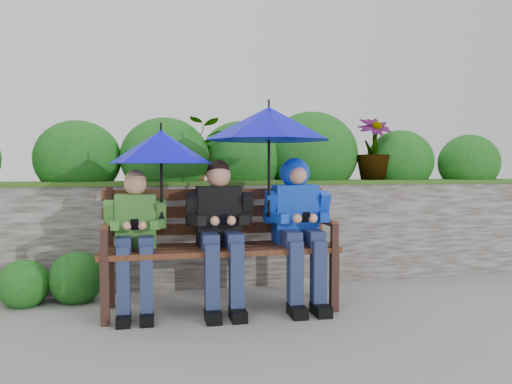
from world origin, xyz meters
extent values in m
plane|color=gray|center=(0.00, 0.00, 0.00)|extent=(60.00, 60.00, 0.00)
cube|color=#4E4742|center=(0.00, 0.75, 0.50)|extent=(8.00, 0.40, 1.00)
cube|color=#2E5618|center=(0.00, 0.75, 1.01)|extent=(8.00, 0.42, 0.04)
cube|color=#2E5618|center=(0.00, 1.95, 0.48)|extent=(8.00, 2.00, 0.96)
ellipsoid|color=#14561A|center=(-1.60, 0.92, 1.25)|extent=(0.83, 0.66, 0.74)
ellipsoid|color=#14561A|center=(-0.76, 0.85, 1.26)|extent=(0.88, 0.70, 0.79)
ellipsoid|color=#14561A|center=(0.04, 1.04, 1.26)|extent=(0.87, 0.70, 0.78)
ellipsoid|color=#14561A|center=(0.81, 1.03, 1.31)|extent=(1.02, 0.82, 0.92)
ellipsoid|color=#14561A|center=(1.81, 0.95, 1.23)|extent=(0.77, 0.61, 0.69)
ellipsoid|color=#14561A|center=(2.58, 0.82, 1.21)|extent=(0.70, 0.56, 0.63)
sphere|color=#DD9FBB|center=(-1.78, 0.85, 1.15)|extent=(0.14, 0.14, 0.14)
sphere|color=#DD9FBB|center=(0.02, 0.85, 1.15)|extent=(0.14, 0.14, 0.14)
sphere|color=#DD9FBB|center=(1.85, 0.85, 1.15)|extent=(0.14, 0.14, 0.14)
imported|color=#14561A|center=(-0.48, 0.85, 1.34)|extent=(0.56, 0.48, 0.62)
imported|color=#14561A|center=(1.44, 0.85, 1.37)|extent=(0.38, 0.38, 0.67)
sphere|color=#14561A|center=(-1.55, 0.35, 0.20)|extent=(0.47, 0.47, 0.47)
sphere|color=#14561A|center=(-1.96, 0.30, 0.18)|extent=(0.42, 0.42, 0.42)
cube|color=#352019|center=(-1.24, -0.39, 0.24)|extent=(0.06, 0.06, 0.48)
cube|color=#352019|center=(-1.24, 0.08, 0.24)|extent=(0.06, 0.06, 0.48)
cube|color=#352019|center=(0.54, -0.39, 0.24)|extent=(0.06, 0.06, 0.48)
cube|color=#352019|center=(0.54, 0.08, 0.24)|extent=(0.06, 0.06, 0.48)
cube|color=#552D17|center=(-0.35, -0.36, 0.50)|extent=(1.91, 0.11, 0.04)
cube|color=#552D17|center=(-0.35, -0.22, 0.50)|extent=(1.91, 0.11, 0.04)
cube|color=#552D17|center=(-0.35, -0.08, 0.50)|extent=(1.91, 0.11, 0.04)
cube|color=#552D17|center=(-0.35, 0.06, 0.50)|extent=(1.91, 0.11, 0.04)
cube|color=#352019|center=(-1.24, 0.11, 0.74)|extent=(0.05, 0.05, 0.53)
cube|color=#552D17|center=(-1.24, -0.15, 0.71)|extent=(0.05, 0.50, 0.04)
cube|color=#352019|center=(-1.24, -0.39, 0.59)|extent=(0.05, 0.05, 0.23)
cube|color=#352019|center=(0.54, 0.11, 0.74)|extent=(0.05, 0.05, 0.53)
cube|color=#552D17|center=(0.54, -0.15, 0.71)|extent=(0.05, 0.50, 0.04)
cube|color=#352019|center=(0.54, -0.39, 0.59)|extent=(0.05, 0.05, 0.23)
cube|color=#552D17|center=(-0.35, 0.12, 0.64)|extent=(1.91, 0.04, 0.10)
cube|color=#552D17|center=(-0.35, 0.12, 0.78)|extent=(1.91, 0.04, 0.10)
cube|color=#552D17|center=(-0.35, 0.12, 0.93)|extent=(1.91, 0.04, 0.10)
cube|color=#29791D|center=(-1.02, -0.05, 0.74)|extent=(0.32, 0.19, 0.43)
sphere|color=tan|center=(-1.02, -0.07, 1.03)|extent=(0.18, 0.18, 0.18)
sphere|color=tan|center=(-1.02, -0.06, 1.06)|extent=(0.17, 0.17, 0.17)
cube|color=#20294D|center=(-1.11, -0.20, 0.58)|extent=(0.11, 0.30, 0.11)
cube|color=#20294D|center=(-1.11, -0.35, 0.29)|extent=(0.09, 0.10, 0.58)
cube|color=black|center=(-1.11, -0.41, 0.04)|extent=(0.10, 0.21, 0.08)
cube|color=#20294D|center=(-0.94, -0.20, 0.58)|extent=(0.11, 0.30, 0.11)
cube|color=#20294D|center=(-0.94, -0.35, 0.29)|extent=(0.09, 0.10, 0.58)
cube|color=black|center=(-0.94, -0.41, 0.04)|extent=(0.10, 0.21, 0.08)
cube|color=#29791D|center=(-1.22, -0.10, 0.79)|extent=(0.08, 0.17, 0.24)
cube|color=#29791D|center=(-1.20, -0.22, 0.73)|extent=(0.12, 0.20, 0.07)
sphere|color=tan|center=(-1.08, -0.31, 0.73)|extent=(0.07, 0.07, 0.07)
cube|color=#29791D|center=(-0.82, -0.10, 0.79)|extent=(0.08, 0.17, 0.24)
cube|color=#29791D|center=(-0.85, -0.22, 0.73)|extent=(0.12, 0.20, 0.07)
sphere|color=tan|center=(-0.97, -0.31, 0.73)|extent=(0.07, 0.07, 0.07)
cube|color=black|center=(-1.02, -0.32, 0.74)|extent=(0.06, 0.07, 0.09)
cube|color=black|center=(-0.35, -0.05, 0.76)|extent=(0.36, 0.21, 0.49)
sphere|color=tan|center=(-0.35, -0.07, 1.10)|extent=(0.20, 0.20, 0.20)
sphere|color=black|center=(-0.35, -0.06, 1.13)|extent=(0.19, 0.19, 0.19)
cube|color=#20294D|center=(-0.45, -0.22, 0.58)|extent=(0.13, 0.34, 0.13)
cube|color=#20294D|center=(-0.45, -0.39, 0.29)|extent=(0.11, 0.12, 0.58)
cube|color=black|center=(-0.45, -0.46, 0.04)|extent=(0.12, 0.23, 0.08)
cube|color=#20294D|center=(-0.26, -0.22, 0.58)|extent=(0.13, 0.34, 0.13)
cube|color=#20294D|center=(-0.26, -0.39, 0.29)|extent=(0.11, 0.12, 0.58)
cube|color=black|center=(-0.26, -0.46, 0.04)|extent=(0.12, 0.23, 0.08)
cube|color=black|center=(-0.58, -0.11, 0.83)|extent=(0.08, 0.19, 0.27)
cube|color=black|center=(-0.55, -0.25, 0.75)|extent=(0.14, 0.22, 0.07)
sphere|color=tan|center=(-0.42, -0.34, 0.75)|extent=(0.07, 0.07, 0.07)
cube|color=black|center=(-0.12, -0.11, 0.83)|extent=(0.08, 0.19, 0.27)
cube|color=black|center=(-0.16, -0.25, 0.75)|extent=(0.14, 0.22, 0.07)
sphere|color=tan|center=(-0.29, -0.34, 0.75)|extent=(0.07, 0.07, 0.07)
cube|color=black|center=(-0.35, -0.35, 0.76)|extent=(0.06, 0.07, 0.09)
cube|color=#0922C8|center=(0.31, -0.05, 0.77)|extent=(0.37, 0.22, 0.50)
sphere|color=tan|center=(0.31, -0.07, 1.11)|extent=(0.21, 0.21, 0.21)
sphere|color=#0922C8|center=(0.31, -0.04, 1.12)|extent=(0.26, 0.26, 0.26)
sphere|color=tan|center=(0.31, -0.13, 1.10)|extent=(0.15, 0.15, 0.15)
cube|color=#20294D|center=(0.21, -0.23, 0.58)|extent=(0.13, 0.35, 0.13)
cube|color=#20294D|center=(0.21, -0.40, 0.29)|extent=(0.11, 0.12, 0.58)
cube|color=black|center=(0.21, -0.47, 0.04)|extent=(0.12, 0.24, 0.09)
cube|color=#20294D|center=(0.41, -0.23, 0.58)|extent=(0.13, 0.35, 0.13)
cube|color=#20294D|center=(0.41, -0.40, 0.29)|extent=(0.11, 0.12, 0.58)
cube|color=black|center=(0.41, -0.47, 0.04)|extent=(0.12, 0.24, 0.09)
cube|color=#0922C8|center=(0.08, -0.11, 0.83)|extent=(0.09, 0.20, 0.28)
cube|color=#0922C8|center=(0.11, -0.25, 0.76)|extent=(0.14, 0.23, 0.08)
sphere|color=tan|center=(0.25, -0.35, 0.76)|extent=(0.08, 0.08, 0.08)
cube|color=#0922C8|center=(0.54, -0.11, 0.83)|extent=(0.09, 0.20, 0.28)
cube|color=#0922C8|center=(0.51, -0.25, 0.76)|extent=(0.14, 0.23, 0.08)
sphere|color=tan|center=(0.38, -0.35, 0.76)|extent=(0.08, 0.08, 0.08)
cube|color=black|center=(0.31, -0.36, 0.77)|extent=(0.06, 0.07, 0.09)
cone|color=#0100D9|center=(-0.82, -0.15, 1.33)|extent=(0.80, 0.80, 0.26)
cylinder|color=black|center=(-0.82, -0.15, 1.49)|extent=(0.02, 0.02, 0.06)
cylinder|color=black|center=(-0.82, -0.15, 1.04)|extent=(0.02, 0.02, 0.57)
sphere|color=black|center=(-0.82, -0.15, 0.76)|extent=(0.04, 0.04, 0.04)
cone|color=#0100D9|center=(0.05, -0.18, 1.52)|extent=(1.04, 1.04, 0.27)
cylinder|color=black|center=(0.05, -0.18, 1.69)|extent=(0.02, 0.02, 0.06)
cylinder|color=black|center=(0.05, -0.18, 1.15)|extent=(0.02, 0.02, 0.74)
sphere|color=black|center=(0.05, -0.18, 0.78)|extent=(0.04, 0.04, 0.04)
camera|label=1|loc=(-0.88, -4.17, 1.18)|focal=35.00mm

